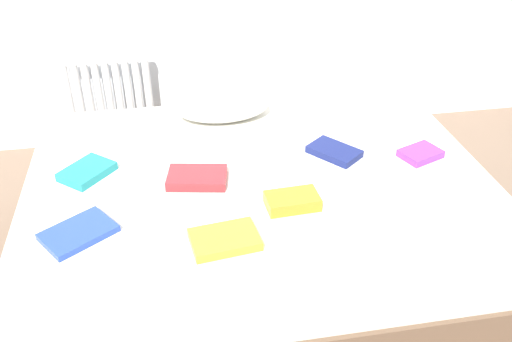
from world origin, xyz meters
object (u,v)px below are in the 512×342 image
object	(u,v)px
bed	(258,220)
textbook_red	(197,178)
textbook_purple	(420,154)
textbook_teal	(87,172)
textbook_blue	(78,233)
pillow	(222,106)
textbook_yellow	(225,239)
textbook_navy	(334,152)
textbook_white	(383,177)
radiator	(110,98)
textbook_orange	(292,201)

from	to	relation	value
bed	textbook_red	xyz separation A→B (m)	(-0.26, -0.02, 0.27)
textbook_purple	textbook_red	bearing A→B (deg)	159.87
textbook_red	textbook_teal	distance (m)	0.48
textbook_blue	textbook_red	bearing A→B (deg)	-3.61
pillow	textbook_yellow	xyz separation A→B (m)	(-0.11, -0.97, -0.05)
bed	textbook_navy	distance (m)	0.47
textbook_red	textbook_navy	size ratio (longest dim) A/B	1.09
textbook_white	textbook_teal	bearing A→B (deg)	120.24
textbook_yellow	textbook_teal	distance (m)	0.76
radiator	textbook_purple	xyz separation A→B (m)	(1.45, -1.19, 0.16)
textbook_red	textbook_blue	world-z (taller)	textbook_red
bed	textbook_blue	size ratio (longest dim) A/B	8.07
textbook_purple	textbook_teal	size ratio (longest dim) A/B	0.83
radiator	pillow	distance (m)	0.93
textbook_yellow	textbook_white	distance (m)	0.76
textbook_yellow	textbook_orange	bearing A→B (deg)	23.86
radiator	textbook_navy	distance (m)	1.55
bed	textbook_white	world-z (taller)	textbook_white
textbook_white	textbook_purple	bearing A→B (deg)	-12.91
bed	textbook_red	distance (m)	0.38
textbook_yellow	textbook_blue	xyz separation A→B (m)	(-0.52, 0.14, -0.00)
bed	textbook_navy	size ratio (longest dim) A/B	8.92
textbook_teal	radiator	bearing A→B (deg)	40.11
textbook_red	textbook_purple	size ratio (longest dim) A/B	1.39
bed	textbook_purple	size ratio (longest dim) A/B	11.40
textbook_yellow	textbook_blue	world-z (taller)	textbook_yellow
bed	textbook_navy	world-z (taller)	textbook_navy
textbook_blue	textbook_white	world-z (taller)	textbook_white
textbook_red	bed	bearing A→B (deg)	14.90
textbook_yellow	textbook_teal	bearing A→B (deg)	126.46
pillow	textbook_red	world-z (taller)	pillow
radiator	textbook_orange	bearing A→B (deg)	-61.50
textbook_orange	textbook_yellow	xyz separation A→B (m)	(-0.29, -0.18, -0.01)
textbook_yellow	textbook_navy	size ratio (longest dim) A/B	1.08
textbook_orange	textbook_yellow	size ratio (longest dim) A/B	0.86
textbook_yellow	textbook_blue	size ratio (longest dim) A/B	0.97
bed	textbook_teal	xyz separation A→B (m)	(-0.72, 0.11, 0.27)
textbook_yellow	textbook_purple	bearing A→B (deg)	17.64
radiator	pillow	xyz separation A→B (m)	(0.62, -0.66, 0.21)
textbook_purple	textbook_navy	xyz separation A→B (m)	(-0.38, 0.09, -0.00)
textbook_purple	textbook_navy	world-z (taller)	same
textbook_teal	textbook_navy	size ratio (longest dim) A/B	0.94
bed	textbook_orange	distance (m)	0.39
pillow	textbook_orange	xyz separation A→B (m)	(0.18, -0.79, -0.04)
textbook_yellow	textbook_red	bearing A→B (deg)	91.43
textbook_yellow	textbook_blue	distance (m)	0.54
textbook_yellow	textbook_white	xyz separation A→B (m)	(0.70, 0.27, 0.01)
bed	pillow	bearing A→B (deg)	98.99
radiator	textbook_blue	size ratio (longest dim) A/B	2.15
textbook_navy	pillow	bearing A→B (deg)	-173.41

